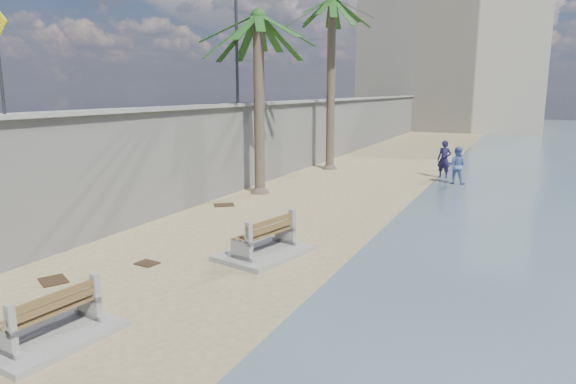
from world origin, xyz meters
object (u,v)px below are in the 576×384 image
(bench_far, at_px, (265,239))
(palm_back, at_px, (332,3))
(person_a, at_px, (444,157))
(person_b, at_px, (457,164))
(bench_near, at_px, (50,319))
(palm_mid, at_px, (258,19))

(bench_far, distance_m, palm_back, 16.92)
(bench_far, xyz_separation_m, person_a, (2.33, 14.03, 0.61))
(bench_far, bearing_deg, person_a, 80.57)
(palm_back, bearing_deg, person_a, -4.07)
(person_b, bearing_deg, person_a, -58.21)
(person_a, height_order, person_b, person_a)
(bench_near, distance_m, palm_mid, 14.44)
(palm_mid, bearing_deg, person_a, 48.00)
(palm_back, relative_size, person_b, 5.12)
(bench_near, height_order, person_a, person_a)
(bench_near, relative_size, palm_back, 0.24)
(bench_near, relative_size, bench_far, 0.86)
(palm_back, relative_size, person_a, 4.59)
(person_a, bearing_deg, bench_near, -86.53)
(palm_mid, xyz_separation_m, palm_back, (0.29, 7.36, 1.62))
(palm_mid, distance_m, person_b, 10.69)
(bench_far, bearing_deg, palm_mid, 118.89)
(bench_near, bearing_deg, person_b, 76.88)
(palm_mid, relative_size, person_a, 3.78)
(person_a, relative_size, person_b, 1.12)
(person_b, bearing_deg, bench_near, 80.41)
(bench_far, height_order, palm_back, palm_back)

